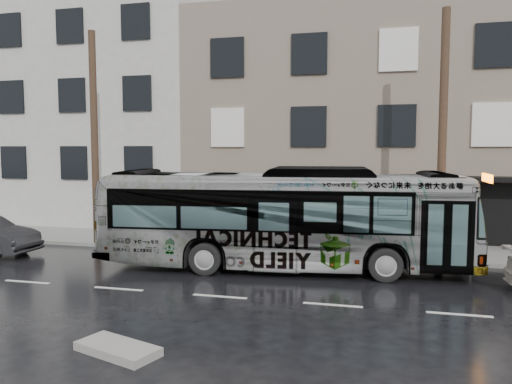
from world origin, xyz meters
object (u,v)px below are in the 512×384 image
at_px(sign_post, 472,229).
at_px(bus, 283,218).
at_px(utility_pole_front, 442,136).
at_px(utility_pole_rear, 94,138).

height_order(sign_post, bus, bus).
bearing_deg(utility_pole_front, utility_pole_rear, 180.00).
distance_m(utility_pole_front, sign_post, 3.48).
distance_m(sign_post, bus, 6.83).
distance_m(utility_pole_front, bus, 6.45).
xyz_separation_m(utility_pole_front, bus, (-5.40, -2.05, -2.87)).
height_order(utility_pole_rear, bus, utility_pole_rear).
relative_size(utility_pole_rear, sign_post, 3.75).
bearing_deg(utility_pole_front, sign_post, 0.00).
xyz_separation_m(utility_pole_front, sign_post, (1.10, 0.00, -3.30)).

